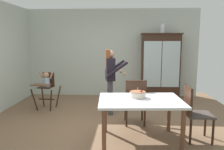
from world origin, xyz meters
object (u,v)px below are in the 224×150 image
object	(u,v)px
birthday_cake	(138,94)
dining_chair_far_side	(135,99)
adult_person	(110,74)
ceramic_vase	(163,29)
dining_chair_right_end	(193,109)
high_chair_with_toddler	(46,84)
china_cabinet	(160,66)
dining_table	(140,105)

from	to	relation	value
birthday_cake	dining_chair_far_side	world-z (taller)	dining_chair_far_side
adult_person	dining_chair_far_side	size ratio (longest dim) A/B	1.59
ceramic_vase	dining_chair_right_end	size ratio (longest dim) A/B	0.28
adult_person	dining_chair_right_end	distance (m)	2.09
birthday_cake	high_chair_with_toddler	bearing A→B (deg)	143.97
china_cabinet	dining_chair_right_end	xyz separation A→B (m)	(0.11, -2.97, -0.43)
china_cabinet	high_chair_with_toddler	distance (m)	3.34
ceramic_vase	dining_chair_right_end	distance (m)	3.34
adult_person	birthday_cake	size ratio (longest dim) A/B	5.47
dining_table	birthday_cake	size ratio (longest dim) A/B	5.27
high_chair_with_toddler	dining_chair_right_end	bearing A→B (deg)	-20.68
ceramic_vase	high_chair_with_toddler	xyz separation A→B (m)	(-3.09, -1.29, -1.42)
birthday_cake	adult_person	bearing A→B (deg)	113.49
high_chair_with_toddler	china_cabinet	bearing A→B (deg)	30.05
china_cabinet	dining_chair_far_side	world-z (taller)	china_cabinet
high_chair_with_toddler	ceramic_vase	bearing A→B (deg)	29.91
adult_person	dining_table	distance (m)	1.59
dining_chair_right_end	adult_person	bearing A→B (deg)	48.07
china_cabinet	dining_table	world-z (taller)	china_cabinet
ceramic_vase	dining_table	bearing A→B (deg)	-105.45
adult_person	dining_table	xyz separation A→B (m)	(0.60, -1.44, -0.32)
birthday_cake	dining_chair_right_end	bearing A→B (deg)	-4.36
dining_table	birthday_cake	world-z (taller)	birthday_cake
china_cabinet	high_chair_with_toddler	world-z (taller)	china_cabinet
ceramic_vase	adult_person	distance (m)	2.42
dining_table	dining_chair_far_side	bearing A→B (deg)	93.65
high_chair_with_toddler	dining_chair_far_side	world-z (taller)	dining_chair_far_side
ceramic_vase	dining_chair_right_end	world-z (taller)	ceramic_vase
birthday_cake	dining_chair_right_end	world-z (taller)	dining_chair_right_end
china_cabinet	adult_person	bearing A→B (deg)	-131.37
adult_person	dining_chair_far_side	bearing A→B (deg)	-152.82
adult_person	ceramic_vase	bearing A→B (deg)	-52.60
high_chair_with_toddler	dining_chair_far_side	bearing A→B (deg)	-17.70
high_chair_with_toddler	dining_chair_far_side	size ratio (longest dim) A/B	0.99
ceramic_vase	dining_chair_far_side	distance (m)	2.91
high_chair_with_toddler	dining_table	xyz separation A→B (m)	(2.25, -1.75, -0.01)
ceramic_vase	birthday_cake	bearing A→B (deg)	-106.81
china_cabinet	birthday_cake	size ratio (longest dim) A/B	6.98
dining_chair_far_side	dining_chair_right_end	distance (m)	1.17
adult_person	high_chair_with_toddler	bearing A→B (deg)	68.54
china_cabinet	high_chair_with_toddler	bearing A→B (deg)	-157.22
ceramic_vase	dining_chair_far_side	world-z (taller)	ceramic_vase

